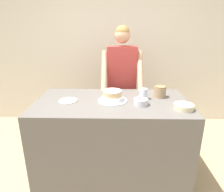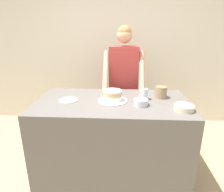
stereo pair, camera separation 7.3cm
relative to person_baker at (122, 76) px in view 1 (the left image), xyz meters
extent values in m
cube|color=beige|center=(-0.13, 0.84, 0.23)|extent=(10.00, 0.05, 2.60)
cube|color=#5B5651|center=(-0.13, -0.72, -0.59)|extent=(1.72, 0.92, 0.95)
cylinder|color=#2D2D38|center=(-0.09, 0.01, -0.64)|extent=(0.12, 0.12, 0.85)
cylinder|color=#2D2D38|center=(0.09, 0.01, -0.64)|extent=(0.12, 0.12, 0.85)
cube|color=#B23833|center=(0.00, 0.01, 0.10)|extent=(0.41, 0.23, 0.64)
cylinder|color=tan|center=(-0.24, -0.16, 0.10)|extent=(0.07, 0.41, 0.54)
cylinder|color=tan|center=(0.24, -0.16, 0.10)|extent=(0.07, 0.41, 0.54)
sphere|color=tan|center=(0.00, 0.01, 0.56)|extent=(0.21, 0.21, 0.21)
sphere|color=olive|center=(0.00, 0.01, 0.60)|extent=(0.20, 0.20, 0.20)
cylinder|color=silver|center=(-0.12, -0.72, -0.11)|extent=(0.33, 0.33, 0.01)
cylinder|color=white|center=(-0.12, -0.72, -0.08)|extent=(0.22, 0.22, 0.05)
cylinder|color=#DBB275|center=(-0.12, -0.72, -0.03)|extent=(0.20, 0.20, 0.05)
cylinder|color=white|center=(-0.12, -0.72, 0.00)|extent=(0.20, 0.20, 0.01)
cylinder|color=beige|center=(0.61, -0.94, -0.09)|extent=(0.20, 0.20, 0.06)
cylinder|color=white|center=(0.61, -0.94, -0.07)|extent=(0.17, 0.17, 0.01)
cylinder|color=silver|center=(0.63, -1.01, -0.04)|extent=(0.05, 0.02, 0.14)
cylinder|color=silver|center=(0.19, -0.83, -0.08)|extent=(0.15, 0.15, 0.07)
cylinder|color=#9E66B7|center=(0.19, -0.83, -0.06)|extent=(0.13, 0.13, 0.01)
cylinder|color=silver|center=(0.18, -0.78, -0.03)|extent=(0.10, 0.03, 0.16)
cylinder|color=silver|center=(0.24, -0.64, -0.05)|extent=(0.08, 0.08, 0.12)
cylinder|color=white|center=(-0.62, -0.74, -0.11)|extent=(0.20, 0.20, 0.01)
cylinder|color=#9E7F5B|center=(0.44, -0.57, -0.06)|extent=(0.14, 0.14, 0.11)
cylinder|color=olive|center=(0.44, -0.57, 0.01)|extent=(0.13, 0.13, 0.02)
camera|label=1|loc=(-0.08, -2.82, 0.67)|focal=32.00mm
camera|label=2|loc=(-0.01, -2.82, 0.67)|focal=32.00mm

